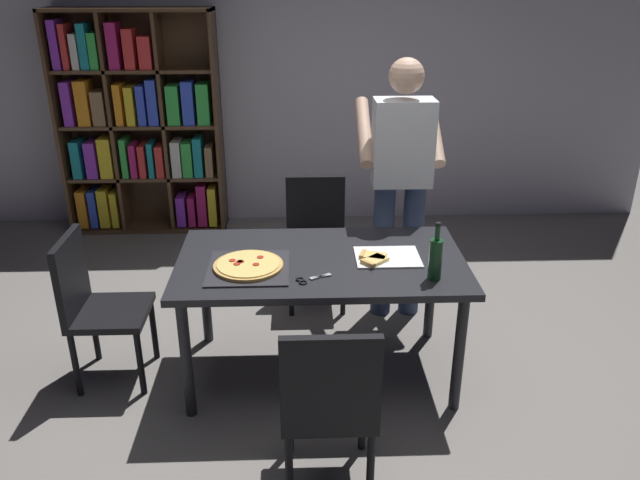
{
  "coord_description": "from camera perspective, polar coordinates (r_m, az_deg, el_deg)",
  "views": [
    {
      "loc": [
        -0.12,
        -3.13,
        2.23
      ],
      "look_at": [
        0.0,
        0.15,
        0.8
      ],
      "focal_mm": 34.85,
      "sensor_mm": 36.0,
      "label": 1
    }
  ],
  "objects": [
    {
      "name": "chair_far_side",
      "position": [
        4.42,
        -0.38,
        0.65
      ],
      "size": [
        0.42,
        0.42,
        0.9
      ],
      "color": "black",
      "rests_on": "ground_plane"
    },
    {
      "name": "pepperoni_pizza_on_tray",
      "position": [
        3.37,
        -6.6,
        -2.41
      ],
      "size": [
        0.44,
        0.44,
        0.04
      ],
      "color": "#2D2D33",
      "rests_on": "dining_table"
    },
    {
      "name": "chair_near_camera",
      "position": [
        2.79,
        0.85,
        -14.48
      ],
      "size": [
        0.42,
        0.42,
        0.9
      ],
      "color": "black",
      "rests_on": "ground_plane"
    },
    {
      "name": "back_wall",
      "position": [
        5.79,
        -0.93,
        15.32
      ],
      "size": [
        6.4,
        0.1,
        2.8
      ],
      "primitive_type": "cube",
      "color": "#BCB7C6",
      "rests_on": "ground_plane"
    },
    {
      "name": "pizza_slices_on_towel",
      "position": [
        3.48,
        5.73,
        -1.6
      ],
      "size": [
        0.36,
        0.29,
        0.03
      ],
      "color": "white",
      "rests_on": "dining_table"
    },
    {
      "name": "wine_bottle",
      "position": [
        3.25,
        10.56,
        -1.63
      ],
      "size": [
        0.07,
        0.07,
        0.32
      ],
      "color": "#194723",
      "rests_on": "dining_table"
    },
    {
      "name": "ground_plane",
      "position": [
        3.85,
        0.08,
        -11.9
      ],
      "size": [
        12.0,
        12.0,
        0.0
      ],
      "primitive_type": "plane",
      "color": "gray"
    },
    {
      "name": "person_serving_pizza",
      "position": [
        4.09,
        7.42,
        5.84
      ],
      "size": [
        0.55,
        0.54,
        1.75
      ],
      "color": "#38476B",
      "rests_on": "ground_plane"
    },
    {
      "name": "chair_left_end",
      "position": [
        3.76,
        -20.04,
        -5.24
      ],
      "size": [
        0.42,
        0.42,
        0.9
      ],
      "color": "black",
      "rests_on": "ground_plane"
    },
    {
      "name": "dining_table",
      "position": [
        3.5,
        0.09,
        -2.88
      ],
      "size": [
        1.61,
        0.9,
        0.75
      ],
      "color": "#232328",
      "rests_on": "ground_plane"
    },
    {
      "name": "kitchen_scissors",
      "position": [
        3.23,
        -1.08,
        -3.62
      ],
      "size": [
        0.2,
        0.13,
        0.01
      ],
      "color": "silver",
      "rests_on": "dining_table"
    },
    {
      "name": "bookshelf",
      "position": [
        5.82,
        -16.29,
        9.93
      ],
      "size": [
        1.4,
        0.35,
        1.95
      ],
      "color": "#513823",
      "rests_on": "ground_plane"
    }
  ]
}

